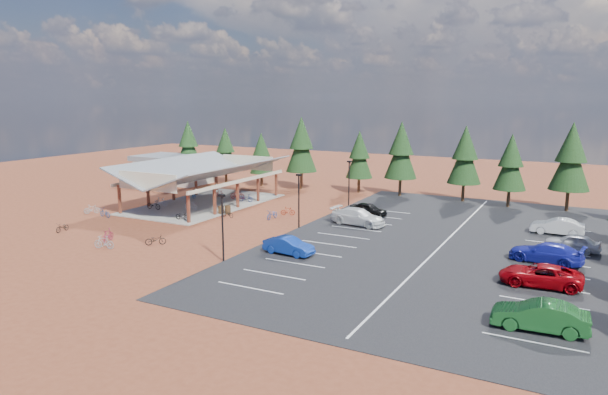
% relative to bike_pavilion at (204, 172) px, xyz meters
% --- Properties ---
extents(ground, '(140.00, 140.00, 0.00)m').
position_rel_bike_pavilion_xyz_m(ground, '(10.00, -7.00, -3.82)').
color(ground, brown).
rests_on(ground, ground).
extents(asphalt_lot, '(27.00, 44.00, 0.04)m').
position_rel_bike_pavilion_xyz_m(asphalt_lot, '(28.50, -4.00, -3.80)').
color(asphalt_lot, black).
rests_on(asphalt_lot, ground).
extents(concrete_pad, '(10.60, 18.60, 0.10)m').
position_rel_bike_pavilion_xyz_m(concrete_pad, '(0.00, 0.00, -3.77)').
color(concrete_pad, gray).
rests_on(concrete_pad, ground).
extents(bike_pavilion, '(11.65, 19.40, 4.97)m').
position_rel_bike_pavilion_xyz_m(bike_pavilion, '(0.00, 0.00, 0.00)').
color(bike_pavilion, '#532417').
rests_on(bike_pavilion, concrete_pad).
extents(outbuilding, '(11.00, 7.00, 3.90)m').
position_rel_bike_pavilion_xyz_m(outbuilding, '(-14.00, 11.00, -1.80)').
color(outbuilding, '#ADA593').
rests_on(outbuilding, ground).
extents(lamp_post_0, '(0.50, 0.25, 5.14)m').
position_rel_bike_pavilion_xyz_m(lamp_post_0, '(15.00, -17.00, -0.85)').
color(lamp_post_0, black).
rests_on(lamp_post_0, ground).
extents(lamp_post_1, '(0.50, 0.25, 5.14)m').
position_rel_bike_pavilion_xyz_m(lamp_post_1, '(15.00, -5.00, -0.85)').
color(lamp_post_1, black).
rests_on(lamp_post_1, ground).
extents(lamp_post_2, '(0.50, 0.25, 5.14)m').
position_rel_bike_pavilion_xyz_m(lamp_post_2, '(15.00, 7.00, -0.85)').
color(lamp_post_2, black).
rests_on(lamp_post_2, ground).
extents(trash_bin_0, '(0.60, 0.60, 0.90)m').
position_rel_bike_pavilion_xyz_m(trash_bin_0, '(4.91, -3.54, -3.37)').
color(trash_bin_0, '#422C17').
rests_on(trash_bin_0, ground).
extents(trash_bin_1, '(0.60, 0.60, 0.90)m').
position_rel_bike_pavilion_xyz_m(trash_bin_1, '(5.40, -3.02, -3.37)').
color(trash_bin_1, '#422C17').
rests_on(trash_bin_1, ground).
extents(pine_0, '(3.76, 3.76, 8.76)m').
position_rel_bike_pavilion_xyz_m(pine_0, '(-14.38, 14.82, 1.52)').
color(pine_0, '#382314').
rests_on(pine_0, ground).
extents(pine_1, '(3.41, 3.41, 7.94)m').
position_rel_bike_pavilion_xyz_m(pine_1, '(-7.35, 14.42, 1.02)').
color(pine_1, '#382314').
rests_on(pine_1, ground).
extents(pine_2, '(3.18, 3.18, 7.41)m').
position_rel_bike_pavilion_xyz_m(pine_2, '(-1.24, 14.32, 0.70)').
color(pine_2, '#382314').
rests_on(pine_2, ground).
extents(pine_3, '(4.15, 4.15, 9.66)m').
position_rel_bike_pavilion_xyz_m(pine_3, '(4.72, 14.91, 2.08)').
color(pine_3, '#382314').
rests_on(pine_3, ground).
extents(pine_4, '(3.43, 3.43, 7.99)m').
position_rel_bike_pavilion_xyz_m(pine_4, '(12.75, 15.63, 1.05)').
color(pine_4, '#382314').
rests_on(pine_4, ground).
extents(pine_5, '(3.99, 3.99, 9.30)m').
position_rel_bike_pavilion_xyz_m(pine_5, '(18.22, 15.74, 1.86)').
color(pine_5, '#382314').
rests_on(pine_5, ground).
extents(pine_6, '(3.86, 3.86, 8.99)m').
position_rel_bike_pavilion_xyz_m(pine_6, '(25.97, 15.64, 1.67)').
color(pine_6, '#382314').
rests_on(pine_6, ground).
extents(pine_7, '(3.54, 3.54, 8.25)m').
position_rel_bike_pavilion_xyz_m(pine_7, '(31.18, 14.60, 1.21)').
color(pine_7, '#382314').
rests_on(pine_7, ground).
extents(pine_8, '(4.14, 4.14, 9.64)m').
position_rel_bike_pavilion_xyz_m(pine_8, '(37.11, 15.17, 2.07)').
color(pine_8, '#382314').
rests_on(pine_8, ground).
extents(bike_0, '(1.86, 0.66, 0.98)m').
position_rel_bike_pavilion_xyz_m(bike_0, '(-2.91, -5.20, -3.24)').
color(bike_0, black).
rests_on(bike_0, concrete_pad).
extents(bike_1, '(1.69, 0.92, 0.98)m').
position_rel_bike_pavilion_xyz_m(bike_1, '(-3.49, -3.45, -3.23)').
color(bike_1, '#A0A4A9').
rests_on(bike_1, concrete_pad).
extents(bike_2, '(1.85, 1.03, 0.92)m').
position_rel_bike_pavilion_xyz_m(bike_2, '(-3.64, 2.02, -3.26)').
color(bike_2, '#124792').
rests_on(bike_2, concrete_pad).
extents(bike_3, '(1.53, 0.61, 0.89)m').
position_rel_bike_pavilion_xyz_m(bike_3, '(-1.03, 4.24, -3.28)').
color(bike_3, maroon).
rests_on(bike_3, concrete_pad).
extents(bike_4, '(1.57, 0.57, 0.82)m').
position_rel_bike_pavilion_xyz_m(bike_4, '(3.24, -7.80, -3.31)').
color(bike_4, black).
rests_on(bike_4, concrete_pad).
extents(bike_5, '(1.66, 0.54, 0.99)m').
position_rel_bike_pavilion_xyz_m(bike_5, '(0.84, -3.48, -3.23)').
color(bike_5, '#A0A2A9').
rests_on(bike_5, concrete_pad).
extents(bike_6, '(1.86, 0.87, 0.94)m').
position_rel_bike_pavilion_xyz_m(bike_6, '(3.52, 3.16, -3.25)').
color(bike_6, navy).
rests_on(bike_6, concrete_pad).
extents(bike_7, '(1.79, 1.02, 1.04)m').
position_rel_bike_pavilion_xyz_m(bike_7, '(1.69, 4.13, -3.21)').
color(bike_7, maroon).
rests_on(bike_7, concrete_pad).
extents(bike_8, '(0.87, 1.69, 0.85)m').
position_rel_bike_pavilion_xyz_m(bike_8, '(-3.54, -16.39, -3.40)').
color(bike_8, black).
rests_on(bike_8, ground).
extents(bike_9, '(1.46, 1.46, 0.96)m').
position_rel_bike_pavilion_xyz_m(bike_9, '(-7.47, -9.60, -3.34)').
color(bike_9, gray).
rests_on(bike_9, ground).
extents(bike_10, '(1.83, 0.93, 0.92)m').
position_rel_bike_pavilion_xyz_m(bike_10, '(-4.93, -10.17, -3.37)').
color(bike_10, '#174A91').
rests_on(bike_10, ground).
extents(bike_11, '(1.09, 1.92, 1.11)m').
position_rel_bike_pavilion_xyz_m(bike_11, '(2.87, -16.94, -3.27)').
color(bike_11, maroon).
rests_on(bike_11, ground).
extents(bike_12, '(1.64, 1.58, 0.89)m').
position_rel_bike_pavilion_xyz_m(bike_12, '(7.21, -15.85, -3.38)').
color(bike_12, black).
rests_on(bike_12, ground).
extents(bike_13, '(1.87, 0.93, 1.08)m').
position_rel_bike_pavilion_xyz_m(bike_13, '(4.33, -18.70, -3.28)').
color(bike_13, gray).
rests_on(bike_13, ground).
extents(bike_14, '(0.69, 1.88, 0.98)m').
position_rel_bike_pavilion_xyz_m(bike_14, '(10.83, -2.94, -3.34)').
color(bike_14, navy).
rests_on(bike_14, ground).
extents(bike_15, '(1.53, 0.98, 0.89)m').
position_rel_bike_pavilion_xyz_m(bike_15, '(11.35, -0.63, -3.38)').
color(bike_15, maroon).
rests_on(bike_15, ground).
extents(bike_16, '(1.61, 0.76, 0.81)m').
position_rel_bike_pavilion_xyz_m(bike_16, '(6.34, -4.40, -3.42)').
color(bike_16, black).
rests_on(bike_16, ground).
extents(car_1, '(4.25, 1.81, 1.36)m').
position_rel_bike_pavilion_xyz_m(car_1, '(18.48, -13.17, -3.10)').
color(car_1, navy).
rests_on(car_1, asphalt_lot).
extents(car_3, '(5.68, 2.94, 1.57)m').
position_rel_bike_pavilion_xyz_m(car_3, '(19.55, -1.35, -3.00)').
color(car_3, silver).
rests_on(car_3, asphalt_lot).
extents(car_4, '(4.17, 2.18, 1.35)m').
position_rel_bike_pavilion_xyz_m(car_4, '(18.95, 2.88, -3.11)').
color(car_4, black).
rests_on(car_4, asphalt_lot).
extents(car_5, '(4.95, 2.02, 1.60)m').
position_rel_bike_pavilion_xyz_m(car_5, '(37.08, -19.31, -2.98)').
color(car_5, '#174E1F').
rests_on(car_5, asphalt_lot).
extents(car_6, '(5.27, 2.67, 1.43)m').
position_rel_bike_pavilion_xyz_m(car_6, '(36.55, -11.84, -3.07)').
color(car_6, '#99030A').
rests_on(car_6, asphalt_lot).
extents(car_7, '(5.48, 2.88, 1.51)m').
position_rel_bike_pavilion_xyz_m(car_7, '(36.49, -6.19, -3.03)').
color(car_7, '#1B21A0').
rests_on(car_7, asphalt_lot).
extents(car_8, '(4.30, 2.11, 1.41)m').
position_rel_bike_pavilion_xyz_m(car_8, '(38.15, -1.86, -3.08)').
color(car_8, '#A4A5AC').
rests_on(car_8, asphalt_lot).
extents(car_9, '(4.48, 1.58, 1.47)m').
position_rel_bike_pavilion_xyz_m(car_9, '(36.75, 3.43, -3.05)').
color(car_9, silver).
rests_on(car_9, asphalt_lot).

